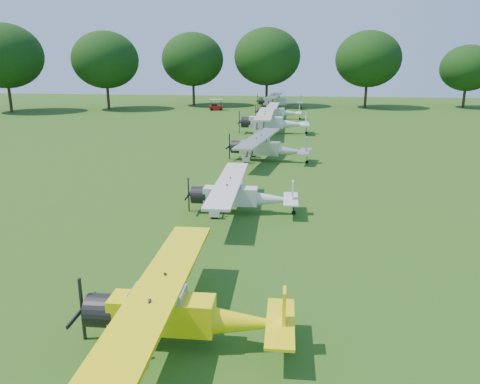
% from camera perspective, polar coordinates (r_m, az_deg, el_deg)
% --- Properties ---
extents(ground, '(160.00, 160.00, 0.00)m').
position_cam_1_polar(ground, '(25.67, -1.48, -1.64)').
color(ground, '#1C4812').
rests_on(ground, ground).
extents(tree_belt, '(137.36, 130.27, 14.52)m').
position_cam_1_polar(tree_belt, '(24.35, 7.13, 16.48)').
color(tree_belt, '#302212').
rests_on(tree_belt, ground).
extents(aircraft_2, '(6.05, 9.62, 1.90)m').
position_cam_1_polar(aircraft_2, '(13.34, -7.55, -13.98)').
color(aircraft_2, '#FCED0A').
rests_on(aircraft_2, ground).
extents(aircraft_3, '(5.78, 9.19, 1.81)m').
position_cam_1_polar(aircraft_3, '(24.12, -0.15, -0.15)').
color(aircraft_3, silver).
rests_on(aircraft_3, ground).
extents(aircraft_4, '(6.59, 10.46, 2.05)m').
position_cam_1_polar(aircraft_4, '(36.71, 3.19, 5.61)').
color(aircraft_4, silver).
rests_on(aircraft_4, ground).
extents(aircraft_5, '(7.62, 12.11, 2.39)m').
position_cam_1_polar(aircraft_5, '(50.83, 3.85, 8.69)').
color(aircraft_5, silver).
rests_on(aircraft_5, ground).
extents(aircraft_6, '(6.23, 9.89, 1.96)m').
position_cam_1_polar(aircraft_6, '(63.45, 4.51, 9.87)').
color(aircraft_6, silver).
rests_on(aircraft_6, ground).
extents(aircraft_7, '(7.54, 12.00, 2.36)m').
position_cam_1_polar(aircraft_7, '(77.36, 4.70, 11.12)').
color(aircraft_7, silver).
rests_on(aircraft_7, ground).
extents(golf_cart, '(2.20, 1.60, 1.70)m').
position_cam_1_polar(golf_cart, '(74.79, -2.96, 10.36)').
color(golf_cart, '#B50F0C').
rests_on(golf_cart, ground).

